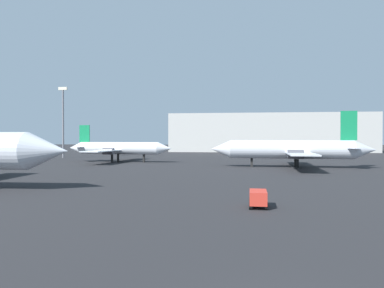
% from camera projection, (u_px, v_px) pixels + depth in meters
% --- Properties ---
extents(airplane_on_taxiway, '(29.49, 26.68, 10.27)m').
position_uv_depth(airplane_on_taxiway, '(292.00, 150.00, 64.18)').
color(airplane_on_taxiway, silver).
rests_on(airplane_on_taxiway, ground_plane).
extents(airplane_distant, '(24.97, 24.10, 8.44)m').
position_uv_depth(airplane_distant, '(118.00, 148.00, 79.42)').
color(airplane_distant, silver).
rests_on(airplane_distant, ground_plane).
extents(baggage_cart, '(1.48, 2.46, 1.30)m').
position_uv_depth(baggage_cart, '(258.00, 198.00, 26.89)').
color(baggage_cart, red).
rests_on(baggage_cart, ground_plane).
extents(light_mast_left, '(2.40, 0.50, 19.45)m').
position_uv_depth(light_mast_left, '(63.00, 118.00, 96.01)').
color(light_mast_left, slate).
rests_on(light_mast_left, ground_plane).
extents(terminal_building, '(80.39, 24.82, 15.34)m').
position_uv_depth(terminal_building, '(268.00, 133.00, 146.11)').
color(terminal_building, '#B7B7B2').
rests_on(terminal_building, ground_plane).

